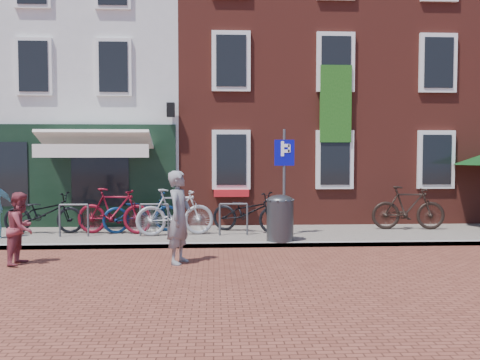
{
  "coord_description": "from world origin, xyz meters",
  "views": [
    {
      "loc": [
        0.01,
        -11.75,
        2.19
      ],
      "look_at": [
        0.65,
        0.81,
        1.53
      ],
      "focal_mm": 38.43,
      "sensor_mm": 36.0,
      "label": 1
    }
  ],
  "objects_px": {
    "parking_sign": "(284,168)",
    "boy": "(21,228)",
    "bicycle_0": "(44,213)",
    "bicycle_4": "(248,212)",
    "bicycle_2": "(142,212)",
    "bicycle_5": "(408,208)",
    "litter_bin": "(280,216)",
    "woman": "(179,217)",
    "bicycle_3": "(175,212)",
    "bicycle_1": "(114,211)"
  },
  "relations": [
    {
      "from": "parking_sign",
      "to": "boy",
      "type": "distance_m",
      "value": 6.26
    },
    {
      "from": "bicycle_0",
      "to": "bicycle_4",
      "type": "relative_size",
      "value": 1.0
    },
    {
      "from": "bicycle_2",
      "to": "bicycle_5",
      "type": "xyz_separation_m",
      "value": [
        7.21,
        0.12,
        0.06
      ]
    },
    {
      "from": "litter_bin",
      "to": "bicycle_4",
      "type": "bearing_deg",
      "value": 115.07
    },
    {
      "from": "litter_bin",
      "to": "boy",
      "type": "xyz_separation_m",
      "value": [
        -5.36,
        -1.82,
        0.0
      ]
    },
    {
      "from": "litter_bin",
      "to": "woman",
      "type": "distance_m",
      "value": 2.95
    },
    {
      "from": "boy",
      "to": "bicycle_5",
      "type": "relative_size",
      "value": 0.72
    },
    {
      "from": "parking_sign",
      "to": "bicycle_3",
      "type": "xyz_separation_m",
      "value": [
        -2.76,
        0.15,
        -1.13
      ]
    },
    {
      "from": "litter_bin",
      "to": "bicycle_1",
      "type": "bearing_deg",
      "value": 162.71
    },
    {
      "from": "bicycle_0",
      "to": "woman",
      "type": "bearing_deg",
      "value": -131.97
    },
    {
      "from": "bicycle_0",
      "to": "litter_bin",
      "type": "bearing_deg",
      "value": -103.7
    },
    {
      "from": "bicycle_0",
      "to": "bicycle_2",
      "type": "xyz_separation_m",
      "value": [
        2.52,
        0.09,
        0.0
      ]
    },
    {
      "from": "litter_bin",
      "to": "woman",
      "type": "relative_size",
      "value": 0.64
    },
    {
      "from": "bicycle_1",
      "to": "woman",
      "type": "bearing_deg",
      "value": -141.58
    },
    {
      "from": "bicycle_0",
      "to": "bicycle_3",
      "type": "bearing_deg",
      "value": -98.15
    },
    {
      "from": "boy",
      "to": "woman",
      "type": "bearing_deg",
      "value": -85.61
    },
    {
      "from": "litter_bin",
      "to": "bicycle_3",
      "type": "relative_size",
      "value": 0.6
    },
    {
      "from": "bicycle_5",
      "to": "parking_sign",
      "type": "bearing_deg",
      "value": 108.68
    },
    {
      "from": "bicycle_0",
      "to": "bicycle_5",
      "type": "relative_size",
      "value": 1.03
    },
    {
      "from": "bicycle_3",
      "to": "bicycle_5",
      "type": "distance_m",
      "value": 6.33
    },
    {
      "from": "bicycle_2",
      "to": "bicycle_4",
      "type": "distance_m",
      "value": 2.8
    },
    {
      "from": "woman",
      "to": "boy",
      "type": "height_order",
      "value": "woman"
    },
    {
      "from": "parking_sign",
      "to": "bicycle_5",
      "type": "relative_size",
      "value": 1.36
    },
    {
      "from": "bicycle_0",
      "to": "bicycle_5",
      "type": "distance_m",
      "value": 9.73
    },
    {
      "from": "bicycle_4",
      "to": "bicycle_5",
      "type": "distance_m",
      "value": 4.42
    },
    {
      "from": "bicycle_1",
      "to": "parking_sign",
      "type": "bearing_deg",
      "value": -88.41
    },
    {
      "from": "litter_bin",
      "to": "bicycle_3",
      "type": "bearing_deg",
      "value": 159.36
    },
    {
      "from": "boy",
      "to": "bicycle_0",
      "type": "relative_size",
      "value": 0.7
    },
    {
      "from": "bicycle_0",
      "to": "bicycle_4",
      "type": "height_order",
      "value": "same"
    },
    {
      "from": "bicycle_0",
      "to": "bicycle_4",
      "type": "bearing_deg",
      "value": -90.2
    },
    {
      "from": "parking_sign",
      "to": "bicycle_3",
      "type": "height_order",
      "value": "parking_sign"
    },
    {
      "from": "bicycle_2",
      "to": "bicycle_5",
      "type": "relative_size",
      "value": 1.03
    },
    {
      "from": "bicycle_4",
      "to": "litter_bin",
      "type": "bearing_deg",
      "value": -128.1
    },
    {
      "from": "bicycle_0",
      "to": "parking_sign",
      "type": "bearing_deg",
      "value": -95.94
    },
    {
      "from": "bicycle_1",
      "to": "bicycle_3",
      "type": "distance_m",
      "value": 1.62
    },
    {
      "from": "woman",
      "to": "bicycle_1",
      "type": "height_order",
      "value": "woman"
    },
    {
      "from": "boy",
      "to": "bicycle_2",
      "type": "xyz_separation_m",
      "value": [
        1.9,
        3.35,
        -0.08
      ]
    },
    {
      "from": "boy",
      "to": "bicycle_5",
      "type": "height_order",
      "value": "boy"
    },
    {
      "from": "parking_sign",
      "to": "litter_bin",
      "type": "bearing_deg",
      "value": -104.24
    },
    {
      "from": "bicycle_3",
      "to": "bicycle_4",
      "type": "height_order",
      "value": "bicycle_3"
    },
    {
      "from": "boy",
      "to": "bicycle_0",
      "type": "height_order",
      "value": "boy"
    },
    {
      "from": "litter_bin",
      "to": "bicycle_2",
      "type": "distance_m",
      "value": 3.8
    },
    {
      "from": "woman",
      "to": "bicycle_0",
      "type": "height_order",
      "value": "woman"
    },
    {
      "from": "bicycle_1",
      "to": "bicycle_3",
      "type": "xyz_separation_m",
      "value": [
        1.59,
        -0.33,
        0.0
      ]
    },
    {
      "from": "litter_bin",
      "to": "bicycle_0",
      "type": "bearing_deg",
      "value": 166.41
    },
    {
      "from": "bicycle_3",
      "to": "bicycle_5",
      "type": "bearing_deg",
      "value": -94.33
    },
    {
      "from": "boy",
      "to": "bicycle_1",
      "type": "relative_size",
      "value": 0.72
    },
    {
      "from": "litter_bin",
      "to": "woman",
      "type": "xyz_separation_m",
      "value": [
        -2.25,
        -1.9,
        0.21
      ]
    },
    {
      "from": "parking_sign",
      "to": "bicycle_3",
      "type": "distance_m",
      "value": 2.99
    },
    {
      "from": "litter_bin",
      "to": "bicycle_5",
      "type": "bearing_deg",
      "value": 23.92
    }
  ]
}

